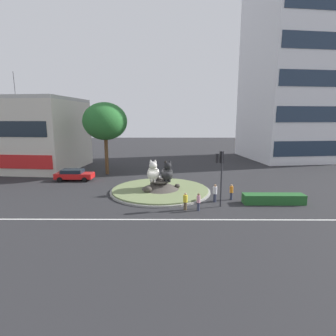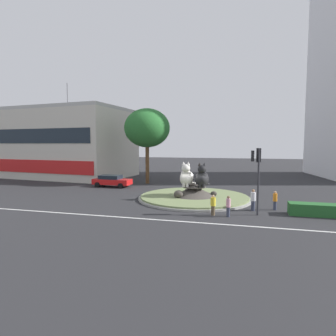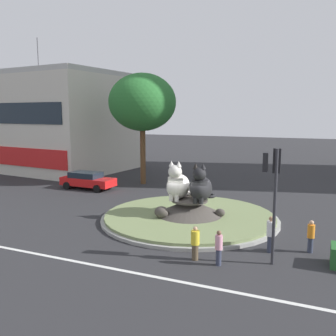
{
  "view_description": "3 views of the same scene",
  "coord_description": "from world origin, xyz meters",
  "px_view_note": "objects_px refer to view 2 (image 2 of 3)",
  "views": [
    {
      "loc": [
        1.01,
        -27.75,
        7.87
      ],
      "look_at": [
        0.83,
        0.87,
        2.45
      ],
      "focal_mm": 28.37,
      "sensor_mm": 36.0,
      "label": 1
    },
    {
      "loc": [
        4.37,
        -26.64,
        5.32
      ],
      "look_at": [
        -2.9,
        1.08,
        2.86
      ],
      "focal_mm": 30.22,
      "sensor_mm": 36.0,
      "label": 2
    },
    {
      "loc": [
        7.41,
        -20.49,
        6.46
      ],
      "look_at": [
        -2.2,
        1.78,
        2.81
      ],
      "focal_mm": 39.25,
      "sensor_mm": 36.0,
      "label": 3
    }
  ],
  "objects_px": {
    "cat_statue_black": "(202,178)",
    "broadleaf_tree_behind_island": "(147,128)",
    "cat_statue_white": "(187,177)",
    "pedestrian_orange_shirt": "(275,200)",
    "pedestrian_pink_shirt": "(228,206)",
    "sedan_on_far_lane": "(112,181)",
    "shophouse_block": "(61,143)",
    "delivery_box_truck": "(78,170)",
    "pedestrian_yellow_shirt": "(213,205)",
    "traffic_light_mast": "(257,166)",
    "pedestrian_white_shirt": "(253,200)"
  },
  "relations": [
    {
      "from": "cat_statue_white",
      "to": "sedan_on_far_lane",
      "type": "height_order",
      "value": "cat_statue_white"
    },
    {
      "from": "traffic_light_mast",
      "to": "broadleaf_tree_behind_island",
      "type": "bearing_deg",
      "value": 39.91
    },
    {
      "from": "pedestrian_orange_shirt",
      "to": "pedestrian_yellow_shirt",
      "type": "distance_m",
      "value": 5.51
    },
    {
      "from": "pedestrian_orange_shirt",
      "to": "cat_statue_black",
      "type": "bearing_deg",
      "value": 60.63
    },
    {
      "from": "pedestrian_yellow_shirt",
      "to": "broadleaf_tree_behind_island",
      "type": "bearing_deg",
      "value": 129.74
    },
    {
      "from": "pedestrian_yellow_shirt",
      "to": "delivery_box_truck",
      "type": "relative_size",
      "value": 0.25
    },
    {
      "from": "cat_statue_white",
      "to": "pedestrian_orange_shirt",
      "type": "relative_size",
      "value": 1.58
    },
    {
      "from": "shophouse_block",
      "to": "delivery_box_truck",
      "type": "bearing_deg",
      "value": -34.12
    },
    {
      "from": "pedestrian_orange_shirt",
      "to": "broadleaf_tree_behind_island",
      "type": "bearing_deg",
      "value": 44.71
    },
    {
      "from": "cat_statue_white",
      "to": "pedestrian_orange_shirt",
      "type": "height_order",
      "value": "cat_statue_white"
    },
    {
      "from": "shophouse_block",
      "to": "sedan_on_far_lane",
      "type": "bearing_deg",
      "value": -28.04
    },
    {
      "from": "broadleaf_tree_behind_island",
      "to": "pedestrian_orange_shirt",
      "type": "xyz_separation_m",
      "value": [
        14.9,
        -11.98,
        -6.56
      ]
    },
    {
      "from": "broadleaf_tree_behind_island",
      "to": "pedestrian_white_shirt",
      "type": "distance_m",
      "value": 19.4
    },
    {
      "from": "pedestrian_pink_shirt",
      "to": "sedan_on_far_lane",
      "type": "distance_m",
      "value": 18.37
    },
    {
      "from": "pedestrian_orange_shirt",
      "to": "pedestrian_pink_shirt",
      "type": "bearing_deg",
      "value": 124.99
    },
    {
      "from": "broadleaf_tree_behind_island",
      "to": "sedan_on_far_lane",
      "type": "bearing_deg",
      "value": -129.23
    },
    {
      "from": "cat_statue_black",
      "to": "pedestrian_white_shirt",
      "type": "bearing_deg",
      "value": 47.17
    },
    {
      "from": "pedestrian_yellow_shirt",
      "to": "pedestrian_white_shirt",
      "type": "xyz_separation_m",
      "value": [
        2.93,
        2.25,
        0.1
      ]
    },
    {
      "from": "shophouse_block",
      "to": "broadleaf_tree_behind_island",
      "type": "xyz_separation_m",
      "value": [
        16.58,
        -4.89,
        1.95
      ]
    },
    {
      "from": "cat_statue_black",
      "to": "traffic_light_mast",
      "type": "relative_size",
      "value": 0.47
    },
    {
      "from": "pedestrian_yellow_shirt",
      "to": "cat_statue_white",
      "type": "bearing_deg",
      "value": 124.06
    },
    {
      "from": "traffic_light_mast",
      "to": "pedestrian_yellow_shirt",
      "type": "relative_size",
      "value": 3.25
    },
    {
      "from": "cat_statue_black",
      "to": "pedestrian_white_shirt",
      "type": "distance_m",
      "value": 5.77
    },
    {
      "from": "traffic_light_mast",
      "to": "pedestrian_orange_shirt",
      "type": "bearing_deg",
      "value": -41.37
    },
    {
      "from": "broadleaf_tree_behind_island",
      "to": "sedan_on_far_lane",
      "type": "height_order",
      "value": "broadleaf_tree_behind_island"
    },
    {
      "from": "traffic_light_mast",
      "to": "pedestrian_orange_shirt",
      "type": "height_order",
      "value": "traffic_light_mast"
    },
    {
      "from": "cat_statue_black",
      "to": "pedestrian_yellow_shirt",
      "type": "bearing_deg",
      "value": 9.56
    },
    {
      "from": "pedestrian_white_shirt",
      "to": "delivery_box_truck",
      "type": "xyz_separation_m",
      "value": [
        -23.48,
        12.31,
        0.64
      ]
    },
    {
      "from": "shophouse_block",
      "to": "pedestrian_orange_shirt",
      "type": "xyz_separation_m",
      "value": [
        31.48,
        -16.87,
        -4.61
      ]
    },
    {
      "from": "pedestrian_yellow_shirt",
      "to": "delivery_box_truck",
      "type": "distance_m",
      "value": 25.2
    },
    {
      "from": "cat_statue_white",
      "to": "traffic_light_mast",
      "type": "xyz_separation_m",
      "value": [
        6.22,
        -4.67,
        1.53
      ]
    },
    {
      "from": "cat_statue_white",
      "to": "pedestrian_white_shirt",
      "type": "height_order",
      "value": "cat_statue_white"
    },
    {
      "from": "pedestrian_pink_shirt",
      "to": "cat_statue_white",
      "type": "bearing_deg",
      "value": -22.71
    },
    {
      "from": "cat_statue_white",
      "to": "broadleaf_tree_behind_island",
      "type": "xyz_separation_m",
      "value": [
        -7.16,
        9.3,
        5.24
      ]
    },
    {
      "from": "sedan_on_far_lane",
      "to": "cat_statue_white",
      "type": "bearing_deg",
      "value": -25.56
    },
    {
      "from": "cat_statue_white",
      "to": "pedestrian_orange_shirt",
      "type": "xyz_separation_m",
      "value": [
        7.75,
        -2.68,
        -1.32
      ]
    },
    {
      "from": "shophouse_block",
      "to": "pedestrian_pink_shirt",
      "type": "xyz_separation_m",
      "value": [
        27.95,
        -19.99,
        -4.61
      ]
    },
    {
      "from": "cat_statue_white",
      "to": "pedestrian_pink_shirt",
      "type": "xyz_separation_m",
      "value": [
        4.21,
        -5.8,
        -1.32
      ]
    },
    {
      "from": "pedestrian_orange_shirt",
      "to": "delivery_box_truck",
      "type": "relative_size",
      "value": 0.25
    },
    {
      "from": "pedestrian_white_shirt",
      "to": "cat_statue_white",
      "type": "bearing_deg",
      "value": 96.38
    },
    {
      "from": "pedestrian_orange_shirt",
      "to": "traffic_light_mast",
      "type": "bearing_deg",
      "value": 135.98
    },
    {
      "from": "cat_statue_black",
      "to": "sedan_on_far_lane",
      "type": "bearing_deg",
      "value": -120.52
    },
    {
      "from": "traffic_light_mast",
      "to": "pedestrian_yellow_shirt",
      "type": "height_order",
      "value": "traffic_light_mast"
    },
    {
      "from": "traffic_light_mast",
      "to": "pedestrian_white_shirt",
      "type": "bearing_deg",
      "value": 4.63
    },
    {
      "from": "pedestrian_orange_shirt",
      "to": "delivery_box_truck",
      "type": "bearing_deg",
      "value": 58.75
    },
    {
      "from": "broadleaf_tree_behind_island",
      "to": "delivery_box_truck",
      "type": "height_order",
      "value": "broadleaf_tree_behind_island"
    },
    {
      "from": "cat_statue_black",
      "to": "broadleaf_tree_behind_island",
      "type": "bearing_deg",
      "value": -143.7
    },
    {
      "from": "cat_statue_black",
      "to": "pedestrian_pink_shirt",
      "type": "xyz_separation_m",
      "value": [
        2.73,
        -5.76,
        -1.3
      ]
    },
    {
      "from": "pedestrian_yellow_shirt",
      "to": "sedan_on_far_lane",
      "type": "bearing_deg",
      "value": 146.39
    },
    {
      "from": "pedestrian_orange_shirt",
      "to": "pedestrian_yellow_shirt",
      "type": "relative_size",
      "value": 1.0
    }
  ]
}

